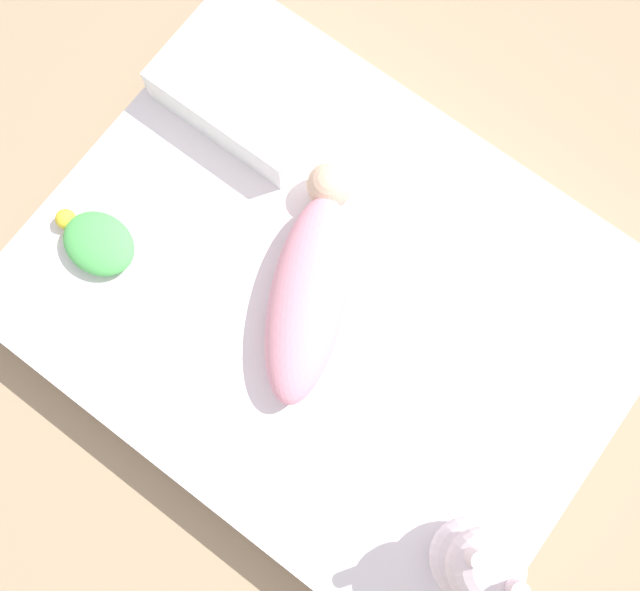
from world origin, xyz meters
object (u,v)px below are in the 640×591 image
Objects in this scene: pillow at (251,86)px; turtle_plush at (97,242)px; bunny_plush at (477,562)px; swaddled_baby at (310,285)px.

pillow is 0.50m from turtle_plush.
bunny_plush is at bearing 176.79° from turtle_plush.
turtle_plush is at bearing -3.21° from bunny_plush.
swaddled_baby is 1.37× the size of pillow.
bunny_plush is at bearing 150.49° from pillow.
pillow is at bearing 26.72° from swaddled_baby.
turtle_plush is (0.44, 0.20, -0.03)m from swaddled_baby.
swaddled_baby is at bearing -156.01° from turtle_plush.
bunny_plush is (-0.97, 0.55, 0.08)m from pillow.
turtle_plush is (0.05, 0.49, -0.02)m from pillow.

